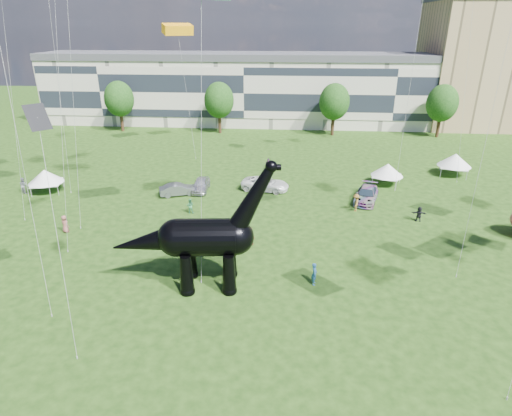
{
  "coord_description": "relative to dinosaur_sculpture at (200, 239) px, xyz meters",
  "views": [
    {
      "loc": [
        0.61,
        -22.32,
        18.18
      ],
      "look_at": [
        -1.85,
        8.0,
        5.0
      ],
      "focal_mm": 30.0,
      "sensor_mm": 36.0,
      "label": 1
    }
  ],
  "objects": [
    {
      "name": "tree_far_left",
      "position": [
        -24.36,
        48.3,
        2.48
      ],
      "size": [
        5.2,
        5.2,
        9.44
      ],
      "color": "#382314",
      "rests_on": "ground"
    },
    {
      "name": "ground",
      "position": [
        5.64,
        -4.7,
        -3.81
      ],
      "size": [
        220.0,
        220.0,
        0.0
      ],
      "primitive_type": "plane",
      "color": "#16330C",
      "rests_on": "ground"
    },
    {
      "name": "gazebo_far",
      "position": [
        27.47,
        27.62,
        -1.79
      ],
      "size": [
        5.08,
        5.08,
        2.88
      ],
      "rotation": [
        0.0,
        0.0,
        -0.27
      ],
      "color": "white",
      "rests_on": "ground"
    },
    {
      "name": "gazebo_near",
      "position": [
        18.13,
        23.35,
        -1.95
      ],
      "size": [
        4.91,
        4.91,
        2.65
      ],
      "rotation": [
        0.0,
        0.0,
        -0.37
      ],
      "color": "white",
      "rests_on": "ground"
    },
    {
      "name": "gazebo_left",
      "position": [
        -21.83,
        17.58,
        -1.91
      ],
      "size": [
        4.86,
        4.86,
        2.71
      ],
      "rotation": [
        0.0,
        0.0,
        0.3
      ],
      "color": "white",
      "rests_on": "ground"
    },
    {
      "name": "tree_mid_left",
      "position": [
        -6.36,
        48.3,
        2.48
      ],
      "size": [
        5.2,
        5.2,
        9.44
      ],
      "color": "#382314",
      "rests_on": "ground"
    },
    {
      "name": "tree_mid_right",
      "position": [
        13.64,
        48.3,
        2.48
      ],
      "size": [
        5.2,
        5.2,
        9.44
      ],
      "color": "#382314",
      "rests_on": "ground"
    },
    {
      "name": "dinosaur_sculpture",
      "position": [
        0.0,
        0.0,
        0.0
      ],
      "size": [
        12.39,
        3.71,
        10.09
      ],
      "rotation": [
        0.0,
        0.0,
        0.1
      ],
      "color": "black",
      "rests_on": "ground"
    },
    {
      "name": "car_dark",
      "position": [
        14.89,
        17.68,
        -3.02
      ],
      "size": [
        3.65,
        5.84,
        1.58
      ],
      "primitive_type": "imported",
      "rotation": [
        0.0,
        0.0,
        -0.29
      ],
      "color": "#595960",
      "rests_on": "ground"
    },
    {
      "name": "tree_far_right",
      "position": [
        31.64,
        48.3,
        2.48
      ],
      "size": [
        5.2,
        5.2,
        9.44
      ],
      "color": "#382314",
      "rests_on": "ground"
    },
    {
      "name": "apartment_block",
      "position": [
        45.64,
        60.3,
        7.19
      ],
      "size": [
        28.0,
        18.0,
        22.0
      ],
      "primitive_type": "cube",
      "color": "tan",
      "rests_on": "ground"
    },
    {
      "name": "car_grey",
      "position": [
        -6.33,
        17.79,
        -3.11
      ],
      "size": [
        4.47,
        2.9,
        1.39
      ],
      "primitive_type": "imported",
      "rotation": [
        0.0,
        0.0,
        1.94
      ],
      "color": "slate",
      "rests_on": "ground"
    },
    {
      "name": "visitors",
      "position": [
        2.67,
        14.22,
        -2.94
      ],
      "size": [
        54.08,
        29.96,
        1.89
      ],
      "color": "slate",
      "rests_on": "ground"
    },
    {
      "name": "car_white",
      "position": [
        3.51,
        20.22,
        -3.04
      ],
      "size": [
        5.94,
        3.54,
        1.55
      ],
      "primitive_type": "imported",
      "rotation": [
        0.0,
        0.0,
        1.39
      ],
      "color": "white",
      "rests_on": "ground"
    },
    {
      "name": "terrace_row",
      "position": [
        -2.36,
        57.3,
        2.19
      ],
      "size": [
        78.0,
        11.0,
        12.0
      ],
      "primitive_type": "cube",
      "color": "beige",
      "rests_on": "ground"
    },
    {
      "name": "car_silver",
      "position": [
        -4.02,
        19.37,
        -3.07
      ],
      "size": [
        1.83,
        4.39,
        1.49
      ],
      "primitive_type": "imported",
      "rotation": [
        0.0,
        0.0,
        0.02
      ],
      "color": "silver",
      "rests_on": "ground"
    }
  ]
}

